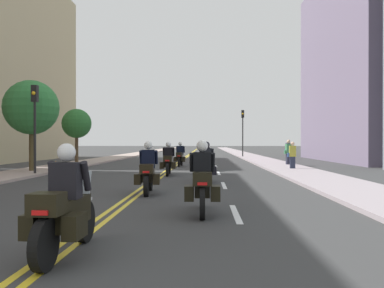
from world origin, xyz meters
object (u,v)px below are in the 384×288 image
object	(u,v)px
motorcycle_1	(202,184)
pedestrian_0	(292,156)
traffic_light_near	(35,113)
street_tree_1	(77,124)
motorcycle_0	(64,211)
motorcycle_3	(207,166)
traffic_light_far	(243,125)
motorcycle_6	(180,157)
pedestrian_2	(289,152)
motorcycle_5	(205,159)
motorcycle_4	(168,162)
pedestrian_1	(288,153)
street_tree_0	(31,108)
traffic_cone_1	(56,168)
motorcycle_2	(148,173)

from	to	relation	value
motorcycle_1	pedestrian_0	world-z (taller)	motorcycle_1
traffic_light_near	street_tree_1	size ratio (longest dim) A/B	1.07
street_tree_1	motorcycle_1	bearing A→B (deg)	-65.24
motorcycle_0	motorcycle_3	bearing A→B (deg)	81.47
traffic_light_near	traffic_light_far	size ratio (longest dim) A/B	0.87
motorcycle_6	traffic_light_near	bearing A→B (deg)	-127.01
traffic_light_near	pedestrian_2	bearing A→B (deg)	33.22
traffic_light_far	street_tree_1	xyz separation A→B (m)	(-13.36, -13.57, -0.47)
motorcycle_5	street_tree_1	bearing A→B (deg)	148.57
motorcycle_4	pedestrian_1	bearing A→B (deg)	45.09
pedestrian_1	street_tree_0	world-z (taller)	street_tree_0
traffic_cone_1	pedestrian_1	distance (m)	15.29
motorcycle_4	pedestrian_1	size ratio (longest dim) A/B	1.25
pedestrian_1	pedestrian_2	world-z (taller)	pedestrian_2
motorcycle_0	traffic_light_far	xyz separation A→B (m)	(5.88, 37.37, 2.79)
motorcycle_5	pedestrian_1	bearing A→B (deg)	41.04
motorcycle_2	traffic_light_far	size ratio (longest dim) A/B	0.42
street_tree_1	traffic_light_far	bearing A→B (deg)	45.44
traffic_light_far	street_tree_0	distance (m)	25.56
motorcycle_2	street_tree_0	world-z (taller)	street_tree_0
motorcycle_4	pedestrian_2	size ratio (longest dim) A/B	1.22
motorcycle_4	traffic_light_near	bearing A→B (deg)	-177.34
traffic_cone_1	street_tree_0	xyz separation A→B (m)	(-2.00, 1.89, 3.06)
traffic_light_near	street_tree_0	world-z (taller)	street_tree_0
motorcycle_2	traffic_light_near	bearing A→B (deg)	130.69
motorcycle_1	motorcycle_4	distance (m)	10.80
motorcycle_0	motorcycle_6	xyz separation A→B (m)	(0.26, 21.46, 0.01)
motorcycle_2	street_tree_1	distance (m)	18.62
traffic_cone_1	pedestrian_1	bearing A→B (deg)	33.62
motorcycle_0	motorcycle_4	distance (m)	14.11
pedestrian_2	street_tree_0	xyz separation A→B (m)	(-14.91, -7.37, 2.50)
motorcycle_0	motorcycle_6	bearing A→B (deg)	91.55
motorcycle_2	traffic_light_near	xyz separation A→B (m)	(-6.42, 6.64, 2.37)
motorcycle_5	pedestrian_0	world-z (taller)	pedestrian_0
motorcycle_0	motorcycle_6	distance (m)	21.46
motorcycle_4	motorcycle_5	bearing A→B (deg)	60.72
motorcycle_1	motorcycle_5	bearing A→B (deg)	89.30
street_tree_0	motorcycle_3	bearing A→B (deg)	-27.80
motorcycle_0	pedestrian_0	world-z (taller)	pedestrian_0
motorcycle_6	pedestrian_1	world-z (taller)	pedestrian_1
motorcycle_0	motorcycle_2	bearing A→B (deg)	90.77
motorcycle_1	motorcycle_4	xyz separation A→B (m)	(-1.75, 10.66, -0.02)
traffic_light_far	traffic_light_near	bearing A→B (deg)	-117.04
motorcycle_0	traffic_cone_1	world-z (taller)	motorcycle_0
motorcycle_4	motorcycle_6	size ratio (longest dim) A/B	1.00
pedestrian_0	motorcycle_1	bearing A→B (deg)	71.64
motorcycle_4	street_tree_0	world-z (taller)	street_tree_0
motorcycle_1	pedestrian_1	distance (m)	19.36
street_tree_0	street_tree_1	size ratio (longest dim) A/B	1.20
motorcycle_6	street_tree_1	distance (m)	8.42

